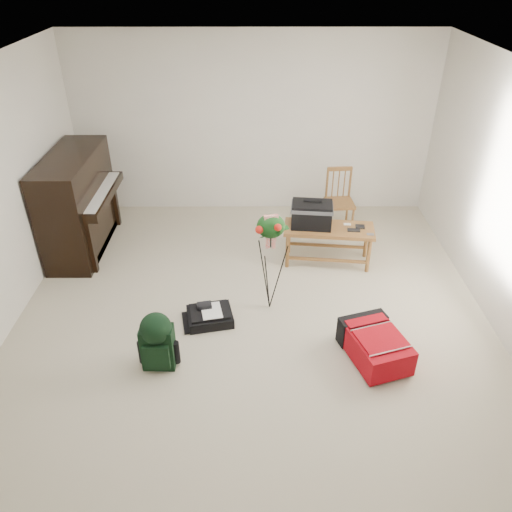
{
  "coord_description": "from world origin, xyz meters",
  "views": [
    {
      "loc": [
        0.03,
        -4.05,
        3.39
      ],
      "look_at": [
        0.04,
        0.35,
        0.62
      ],
      "focal_mm": 35.0,
      "sensor_mm": 36.0,
      "label": 1
    }
  ],
  "objects_px": {
    "black_duffel": "(210,316)",
    "green_backpack": "(157,339)",
    "red_suitcase": "(374,342)",
    "bench": "(317,219)",
    "dining_chair": "(339,201)",
    "piano": "(79,205)",
    "flower_stand": "(270,263)"
  },
  "relations": [
    {
      "from": "black_duffel",
      "to": "flower_stand",
      "type": "distance_m",
      "value": 0.84
    },
    {
      "from": "bench",
      "to": "flower_stand",
      "type": "height_order",
      "value": "flower_stand"
    },
    {
      "from": "bench",
      "to": "black_duffel",
      "type": "distance_m",
      "value": 1.77
    },
    {
      "from": "piano",
      "to": "flower_stand",
      "type": "xyz_separation_m",
      "value": [
        2.37,
        -1.31,
        -0.03
      ]
    },
    {
      "from": "piano",
      "to": "red_suitcase",
      "type": "xyz_separation_m",
      "value": [
        3.35,
        -2.05,
        -0.44
      ]
    },
    {
      "from": "flower_stand",
      "to": "dining_chair",
      "type": "bearing_deg",
      "value": 50.8
    },
    {
      "from": "black_duffel",
      "to": "green_backpack",
      "type": "xyz_separation_m",
      "value": [
        -0.42,
        -0.65,
        0.26
      ]
    },
    {
      "from": "red_suitcase",
      "to": "dining_chair",
      "type": "bearing_deg",
      "value": 71.98
    },
    {
      "from": "red_suitcase",
      "to": "bench",
      "type": "bearing_deg",
      "value": 85.47
    },
    {
      "from": "dining_chair",
      "to": "black_duffel",
      "type": "bearing_deg",
      "value": -132.9
    },
    {
      "from": "black_duffel",
      "to": "flower_stand",
      "type": "relative_size",
      "value": 0.45
    },
    {
      "from": "bench",
      "to": "flower_stand",
      "type": "distance_m",
      "value": 1.1
    },
    {
      "from": "bench",
      "to": "piano",
      "type": "bearing_deg",
      "value": 179.11
    },
    {
      "from": "green_backpack",
      "to": "bench",
      "type": "bearing_deg",
      "value": 49.35
    },
    {
      "from": "red_suitcase",
      "to": "flower_stand",
      "type": "height_order",
      "value": "flower_stand"
    },
    {
      "from": "black_duffel",
      "to": "dining_chair",
      "type": "bearing_deg",
      "value": 39.37
    },
    {
      "from": "piano",
      "to": "bench",
      "type": "relative_size",
      "value": 1.34
    },
    {
      "from": "black_duffel",
      "to": "green_backpack",
      "type": "height_order",
      "value": "green_backpack"
    },
    {
      "from": "black_duffel",
      "to": "green_backpack",
      "type": "relative_size",
      "value": 0.89
    },
    {
      "from": "green_backpack",
      "to": "black_duffel",
      "type": "bearing_deg",
      "value": 58.48
    },
    {
      "from": "dining_chair",
      "to": "black_duffel",
      "type": "relative_size",
      "value": 1.62
    },
    {
      "from": "red_suitcase",
      "to": "black_duffel",
      "type": "relative_size",
      "value": 1.53
    },
    {
      "from": "piano",
      "to": "red_suitcase",
      "type": "bearing_deg",
      "value": -31.49
    },
    {
      "from": "dining_chair",
      "to": "green_backpack",
      "type": "xyz_separation_m",
      "value": [
        -2.05,
        -2.68,
        -0.09
      ]
    },
    {
      "from": "bench",
      "to": "black_duffel",
      "type": "relative_size",
      "value": 2.12
    },
    {
      "from": "green_backpack",
      "to": "flower_stand",
      "type": "height_order",
      "value": "flower_stand"
    },
    {
      "from": "dining_chair",
      "to": "green_backpack",
      "type": "bearing_deg",
      "value": -131.54
    },
    {
      "from": "dining_chair",
      "to": "piano",
      "type": "bearing_deg",
      "value": -176.03
    },
    {
      "from": "piano",
      "to": "flower_stand",
      "type": "bearing_deg",
      "value": -28.88
    },
    {
      "from": "piano",
      "to": "bench",
      "type": "xyz_separation_m",
      "value": [
        2.96,
        -0.37,
        -0.01
      ]
    },
    {
      "from": "bench",
      "to": "dining_chair",
      "type": "relative_size",
      "value": 1.31
    },
    {
      "from": "flower_stand",
      "to": "red_suitcase",
      "type": "bearing_deg",
      "value": -47.46
    }
  ]
}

